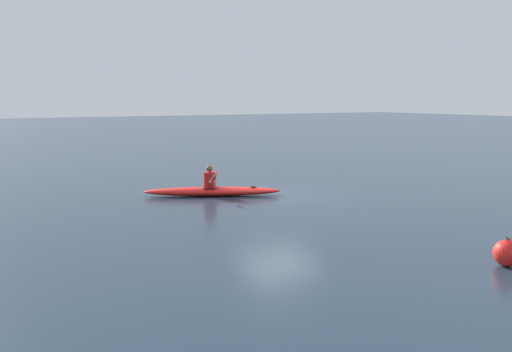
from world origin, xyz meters
name	(u,v)px	position (x,y,z in m)	size (l,w,h in m)	color
ground_plane	(278,195)	(0.00, 0.00, 0.00)	(160.00, 160.00, 0.00)	#1E2D3D
kayak	(212,191)	(1.92, -0.94, 0.15)	(4.22, 2.63, 0.29)	red
kayaker	(210,178)	(1.98, -0.97, 0.57)	(1.17, 2.20, 0.70)	red
mooring_buoy_channel_marker	(507,253)	(0.51, 8.65, 0.25)	(0.50, 0.50, 0.54)	red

